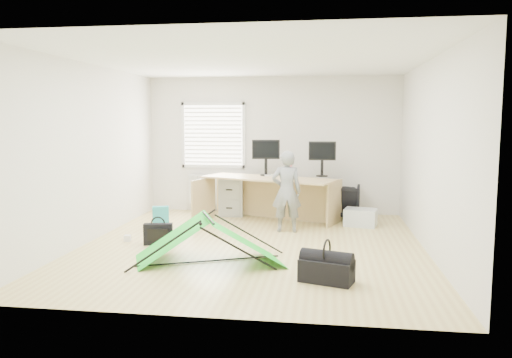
# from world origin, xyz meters

# --- Properties ---
(ground) EXTENTS (5.50, 5.50, 0.00)m
(ground) POSITION_xyz_m (0.00, 0.00, 0.00)
(ground) COLOR #D1BB6F
(ground) RESTS_ON ground
(back_wall) EXTENTS (5.00, 0.02, 2.70)m
(back_wall) POSITION_xyz_m (0.00, 2.75, 1.35)
(back_wall) COLOR silver
(back_wall) RESTS_ON ground
(window) EXTENTS (1.20, 0.06, 1.20)m
(window) POSITION_xyz_m (-1.20, 2.71, 1.55)
(window) COLOR silver
(window) RESTS_ON back_wall
(radiator) EXTENTS (1.00, 0.12, 0.60)m
(radiator) POSITION_xyz_m (-1.20, 2.67, 0.45)
(radiator) COLOR silver
(radiator) RESTS_ON back_wall
(desk) EXTENTS (2.53, 1.55, 0.82)m
(desk) POSITION_xyz_m (0.03, 1.69, 0.41)
(desk) COLOR tan
(desk) RESTS_ON ground
(filing_cabinet) EXTENTS (0.50, 0.65, 0.72)m
(filing_cabinet) POSITION_xyz_m (-0.75, 2.39, 0.36)
(filing_cabinet) COLOR #A7ABAC
(filing_cabinet) RESTS_ON ground
(monitor_left) EXTENTS (0.52, 0.17, 0.49)m
(monitor_left) POSITION_xyz_m (-0.04, 2.02, 1.07)
(monitor_left) COLOR black
(monitor_left) RESTS_ON desk
(monitor_right) EXTENTS (0.50, 0.14, 0.47)m
(monitor_right) POSITION_xyz_m (0.99, 2.02, 1.06)
(monitor_right) COLOR black
(monitor_right) RESTS_ON desk
(keyboard) EXTENTS (0.47, 0.28, 0.02)m
(keyboard) POSITION_xyz_m (0.15, 2.00, 0.83)
(keyboard) COLOR beige
(keyboard) RESTS_ON desk
(thermos) EXTENTS (0.06, 0.06, 0.22)m
(thermos) POSITION_xyz_m (0.42, 2.05, 0.94)
(thermos) COLOR #BC696A
(thermos) RESTS_ON desk
(office_chair) EXTENTS (0.74, 0.76, 0.64)m
(office_chair) POSITION_xyz_m (1.36, 2.33, 0.32)
(office_chair) COLOR black
(office_chair) RESTS_ON ground
(person) EXTENTS (0.53, 0.39, 1.36)m
(person) POSITION_xyz_m (0.43, 1.00, 0.68)
(person) COLOR slate
(person) RESTS_ON ground
(kite) EXTENTS (2.09, 1.52, 0.59)m
(kite) POSITION_xyz_m (-0.44, -0.93, 0.30)
(kite) COLOR #12C221
(kite) RESTS_ON ground
(storage_crate) EXTENTS (0.61, 0.49, 0.30)m
(storage_crate) POSITION_xyz_m (1.68, 1.64, 0.15)
(storage_crate) COLOR silver
(storage_crate) RESTS_ON ground
(tote_bag) EXTENTS (0.31, 0.22, 0.34)m
(tote_bag) POSITION_xyz_m (-1.82, 1.20, 0.17)
(tote_bag) COLOR teal
(tote_bag) RESTS_ON ground
(laptop_bag) EXTENTS (0.44, 0.21, 0.32)m
(laptop_bag) POSITION_xyz_m (-1.41, -0.13, 0.16)
(laptop_bag) COLOR black
(laptop_bag) RESTS_ON ground
(white_box) EXTENTS (0.11, 0.11, 0.09)m
(white_box) POSITION_xyz_m (-1.94, 0.00, 0.05)
(white_box) COLOR silver
(white_box) RESTS_ON ground
(duffel_bag) EXTENTS (0.67, 0.47, 0.26)m
(duffel_bag) POSITION_xyz_m (1.09, -1.54, 0.13)
(duffel_bag) COLOR black
(duffel_bag) RESTS_ON ground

